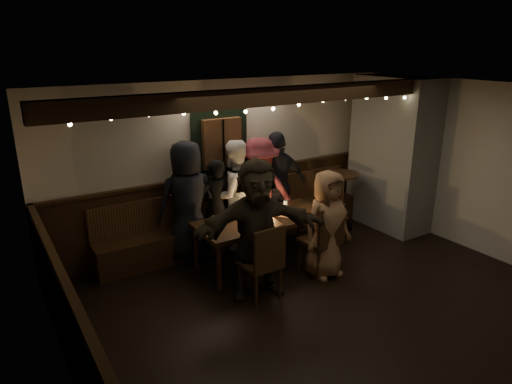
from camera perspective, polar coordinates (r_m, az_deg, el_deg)
room at (r=7.14m, az=8.49°, el=1.31°), size 6.02×5.01×2.62m
dining_table at (r=6.61m, az=0.92°, el=-3.77°), size 1.98×0.85×0.86m
chair_near_left at (r=5.70m, az=1.06°, el=-8.41°), size 0.47×0.47×1.01m
chair_near_right at (r=6.38m, az=8.61°, el=-5.46°), size 0.51×0.51×1.04m
chair_end at (r=7.52m, az=8.93°, el=-2.51°), size 0.46×0.46×0.87m
high_top at (r=8.04m, az=10.41°, el=-0.20°), size 0.62×0.62×0.99m
person_a at (r=6.73m, az=-8.53°, el=-1.23°), size 0.95×0.67×1.82m
person_b at (r=6.92m, az=-5.07°, el=-1.93°), size 0.56×0.37×1.50m
person_c at (r=7.08m, az=-2.80°, el=-0.40°), size 0.88×0.71×1.74m
person_d at (r=7.20m, az=0.43°, el=-0.02°), size 1.26×0.92×1.75m
person_e at (r=7.49m, az=2.71°, el=0.84°), size 1.08×0.52×1.78m
person_f at (r=5.72m, az=0.11°, el=-4.60°), size 1.76×0.95×1.81m
person_g at (r=6.31m, az=8.82°, el=-4.01°), size 0.75×0.49×1.52m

